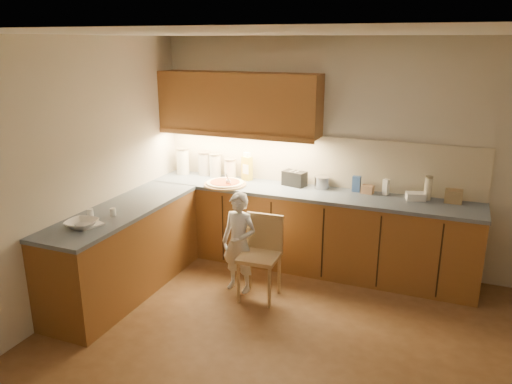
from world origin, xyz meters
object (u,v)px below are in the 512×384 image
child (239,243)px  toaster (294,178)px  pizza_on_board (225,184)px  wooden_chair (261,250)px  oil_jug (247,167)px

child → toaster: toaster is taller
pizza_on_board → toaster: bearing=21.6°
toaster → child: bearing=-91.3°
wooden_chair → toaster: toaster is taller
child → wooden_chair: bearing=4.5°
pizza_on_board → wooden_chair: bearing=-43.5°
pizza_on_board → oil_jug: 0.37m
pizza_on_board → oil_jug: bearing=65.4°
wooden_chair → pizza_on_board: bearing=134.0°
pizza_on_board → wooden_chair: pizza_on_board is taller
wooden_chair → oil_jug: 1.31m
child → oil_jug: (-0.33, 1.00, 0.54)m
child → toaster: (0.28, 0.98, 0.47)m
wooden_chair → oil_jug: oil_jug is taller
pizza_on_board → toaster: pizza_on_board is taller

